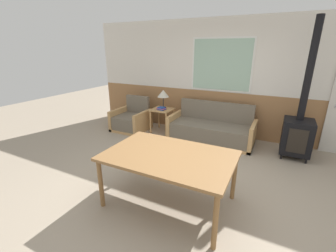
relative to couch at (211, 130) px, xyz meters
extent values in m
plane|color=gray|center=(0.18, -2.08, -0.26)|extent=(16.00, 16.00, 0.00)
cube|color=#996B42|center=(0.18, 0.55, 0.27)|extent=(7.20, 0.06, 1.06)
cube|color=silver|center=(0.18, 0.55, 1.62)|extent=(7.20, 0.06, 1.64)
cube|color=white|center=(0.00, 0.51, 1.42)|extent=(1.41, 0.01, 1.21)
cube|color=#99BCA8|center=(0.00, 0.51, 1.42)|extent=(1.33, 0.02, 1.13)
cube|color=tan|center=(0.00, -0.03, -0.23)|extent=(1.91, 0.79, 0.06)
cube|color=#6B6051|center=(0.00, -0.05, -0.02)|extent=(1.75, 0.71, 0.34)
cube|color=#6B6051|center=(0.00, 0.32, 0.37)|extent=(1.75, 0.10, 0.45)
cube|color=tan|center=(-0.91, -0.03, 0.02)|extent=(0.08, 0.79, 0.54)
cube|color=tan|center=(0.91, -0.03, 0.02)|extent=(0.08, 0.79, 0.54)
cube|color=tan|center=(-2.09, -0.23, -0.23)|extent=(0.84, 0.81, 0.06)
cube|color=#6B6051|center=(-2.09, -0.25, -0.03)|extent=(0.68, 0.73, 0.33)
cube|color=#6B6051|center=(-2.09, 0.12, 0.36)|extent=(0.68, 0.10, 0.45)
cube|color=tan|center=(-2.46, -0.23, 0.01)|extent=(0.08, 0.81, 0.53)
cube|color=tan|center=(-1.71, -0.23, 0.01)|extent=(0.08, 0.81, 0.53)
cube|color=tan|center=(-1.29, 0.02, 0.33)|extent=(0.50, 0.50, 0.03)
cylinder|color=tan|center=(-1.51, -0.20, 0.03)|extent=(0.04, 0.04, 0.57)
cylinder|color=tan|center=(-1.07, -0.20, 0.03)|extent=(0.04, 0.04, 0.57)
cylinder|color=tan|center=(-1.51, 0.24, 0.03)|extent=(0.04, 0.04, 0.57)
cylinder|color=tan|center=(-1.07, 0.24, 0.03)|extent=(0.04, 0.04, 0.57)
cylinder|color=#262628|center=(-1.30, 0.11, 0.35)|extent=(0.16, 0.16, 0.02)
cylinder|color=#262628|center=(-1.30, 0.11, 0.50)|extent=(0.02, 0.02, 0.27)
cone|color=beige|center=(-1.30, 0.11, 0.72)|extent=(0.29, 0.29, 0.18)
cube|color=#234799|center=(-1.26, -0.06, 0.36)|extent=(0.20, 0.18, 0.03)
cube|color=#994C84|center=(-1.27, -0.07, 0.38)|extent=(0.23, 0.17, 0.02)
cube|color=#234799|center=(-1.26, -0.07, 0.40)|extent=(0.17, 0.15, 0.03)
cube|color=olive|center=(0.13, -2.43, 0.46)|extent=(1.66, 1.08, 0.04)
cylinder|color=olive|center=(-0.64, -2.92, 0.09)|extent=(0.06, 0.06, 0.70)
cylinder|color=olive|center=(0.91, -2.92, 0.09)|extent=(0.06, 0.06, 0.70)
cylinder|color=olive|center=(-0.64, -1.95, 0.09)|extent=(0.06, 0.06, 0.70)
cylinder|color=olive|center=(0.91, -1.95, 0.09)|extent=(0.06, 0.06, 0.70)
cylinder|color=black|center=(1.50, -0.29, -0.21)|extent=(0.04, 0.04, 0.10)
cylinder|color=black|center=(1.92, -0.29, -0.21)|extent=(0.04, 0.04, 0.10)
cylinder|color=black|center=(1.50, 0.15, -0.21)|extent=(0.04, 0.04, 0.10)
cylinder|color=black|center=(1.92, 0.15, -0.21)|extent=(0.04, 0.04, 0.10)
cube|color=black|center=(1.71, -0.07, 0.17)|extent=(0.53, 0.55, 0.66)
cube|color=black|center=(1.71, -0.35, 0.17)|extent=(0.32, 0.01, 0.46)
cylinder|color=black|center=(1.71, -0.01, 1.41)|extent=(0.13, 0.13, 1.82)
camera|label=1|loc=(1.31, -4.79, 1.79)|focal=24.00mm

